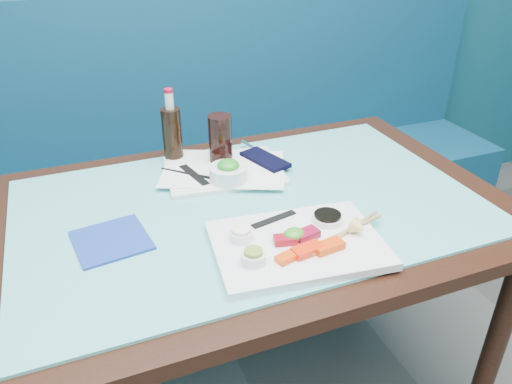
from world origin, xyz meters
name	(u,v)px	position (x,y,z in m)	size (l,w,h in m)	color
booth_bench	(183,187)	(0.00, 2.29, 0.37)	(3.00, 0.56, 1.17)	navy
dining_table	(250,232)	(0.00, 1.45, 0.67)	(1.40, 0.90, 0.75)	black
glass_top	(250,205)	(0.00, 1.45, 0.75)	(1.22, 0.76, 0.01)	#5DB9BA
sashimi_plate	(298,245)	(0.03, 1.22, 0.77)	(0.39, 0.28, 0.02)	white
salmon_left	(288,257)	(-0.02, 1.16, 0.79)	(0.06, 0.03, 0.01)	#F64109
salmon_mid	(308,250)	(0.03, 1.17, 0.79)	(0.07, 0.04, 0.02)	#F62709
salmon_right	(328,246)	(0.08, 1.16, 0.79)	(0.07, 0.04, 0.02)	#EB3F09
tuna_left	(285,240)	(0.00, 1.22, 0.79)	(0.05, 0.03, 0.02)	maroon
tuna_right	(307,234)	(0.06, 1.22, 0.79)	(0.06, 0.04, 0.02)	maroon
seaweed_garnish	(294,234)	(0.03, 1.23, 0.79)	(0.05, 0.05, 0.03)	#359221
ramekin_wasabi	(253,258)	(-0.09, 1.18, 0.79)	(0.06, 0.06, 0.02)	white
wasabi_fill	(253,252)	(-0.09, 1.18, 0.81)	(0.04, 0.04, 0.01)	olive
ramekin_ginger	(241,236)	(-0.09, 1.27, 0.79)	(0.05, 0.05, 0.02)	white
ginger_fill	(241,230)	(-0.09, 1.27, 0.81)	(0.05, 0.05, 0.01)	white
soy_dish	(327,219)	(0.14, 1.27, 0.79)	(0.08, 0.08, 0.02)	white
soy_fill	(328,215)	(0.14, 1.27, 0.80)	(0.07, 0.07, 0.01)	black
lemon_wedge	(359,227)	(0.18, 1.19, 0.80)	(0.04, 0.04, 0.03)	#EFCD71
chopstick_sleeve	(274,219)	(0.02, 1.32, 0.78)	(0.13, 0.02, 0.00)	black
wooden_chopstick_a	(342,233)	(0.14, 1.20, 0.78)	(0.01, 0.01, 0.26)	#A3834D
wooden_chopstick_b	(346,232)	(0.15, 1.20, 0.78)	(0.01, 0.01, 0.26)	#A3824C
serving_tray	(224,171)	(-0.01, 1.65, 0.76)	(0.34, 0.26, 0.01)	white
paper_placemat	(224,168)	(-0.01, 1.65, 0.77)	(0.36, 0.25, 0.00)	white
seaweed_bowl	(228,174)	(-0.02, 1.58, 0.79)	(0.11, 0.11, 0.04)	white
seaweed_salad	(228,165)	(-0.02, 1.58, 0.82)	(0.06, 0.06, 0.03)	#248D20
cola_glass	(220,139)	(0.00, 1.71, 0.84)	(0.07, 0.07, 0.15)	black
navy_pouch	(265,160)	(0.13, 1.65, 0.78)	(0.07, 0.17, 0.01)	black
fork	(251,147)	(0.12, 1.76, 0.78)	(0.01, 0.01, 0.10)	white
black_chopstick_a	(193,175)	(-0.11, 1.64, 0.77)	(0.01, 0.01, 0.21)	black
black_chopstick_b	(195,175)	(-0.10, 1.64, 0.77)	(0.01, 0.01, 0.21)	black
tray_sleeve	(194,175)	(-0.10, 1.64, 0.77)	(0.02, 0.15, 0.00)	black
cola_bottle_body	(172,135)	(-0.13, 1.79, 0.84)	(0.06, 0.06, 0.17)	black
cola_bottle_neck	(169,101)	(-0.13, 1.79, 0.95)	(0.03, 0.03, 0.05)	silver
cola_bottle_cap	(168,91)	(-0.13, 1.79, 0.99)	(0.03, 0.03, 0.01)	#B70B25
blue_napkin	(111,240)	(-0.37, 1.41, 0.76)	(0.17, 0.17, 0.01)	navy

